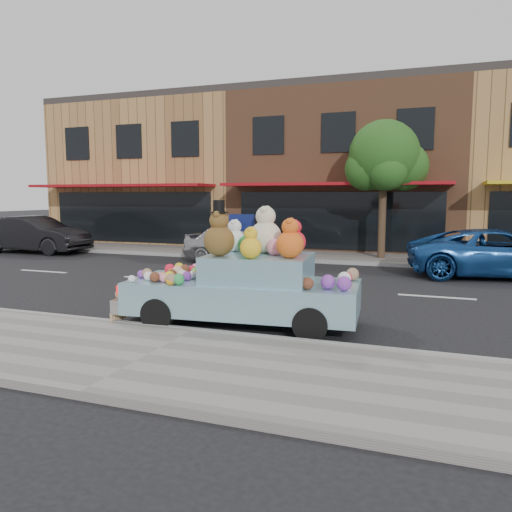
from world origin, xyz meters
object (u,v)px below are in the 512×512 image
at_px(street_tree, 385,162).
at_px(art_car, 245,283).
at_px(car_silver, 241,244).
at_px(car_blue, 498,253).

distance_m(street_tree, art_car, 11.05).
bearing_deg(car_silver, street_tree, -49.12).
height_order(street_tree, car_blue, street_tree).
bearing_deg(car_blue, art_car, 137.16).
xyz_separation_m(street_tree, art_car, (-1.44, -10.58, -2.88)).
bearing_deg(street_tree, art_car, -97.77).
relative_size(car_silver, art_car, 0.92).
bearing_deg(art_car, car_silver, 107.00).
distance_m(car_blue, art_car, 9.32).
bearing_deg(street_tree, car_blue, -37.22).
height_order(car_silver, art_car, art_car).
relative_size(car_silver, car_blue, 0.82).
height_order(car_blue, art_car, art_car).
relative_size(street_tree, car_blue, 1.00).
bearing_deg(car_blue, car_silver, 80.23).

